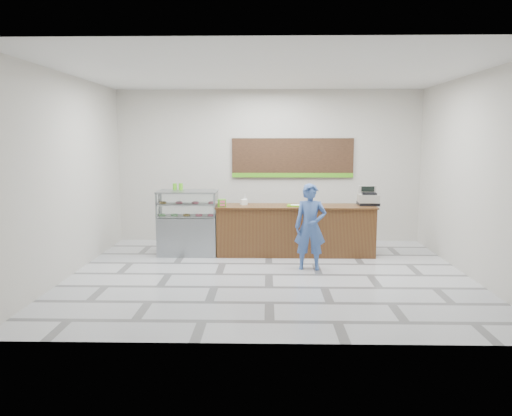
{
  "coord_description": "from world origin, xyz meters",
  "views": [
    {
      "loc": [
        -0.04,
        -8.6,
        2.4
      ],
      "look_at": [
        -0.25,
        0.9,
        1.07
      ],
      "focal_mm": 35.0,
      "sensor_mm": 36.0,
      "label": 1
    }
  ],
  "objects_px": {
    "sales_counter": "(295,230)",
    "customer": "(310,227)",
    "display_case": "(188,222)",
    "cash_register": "(368,198)",
    "serving_tray": "(296,205)"
  },
  "relations": [
    {
      "from": "cash_register",
      "to": "serving_tray",
      "type": "height_order",
      "value": "cash_register"
    },
    {
      "from": "display_case",
      "to": "customer",
      "type": "distance_m",
      "value": 2.68
    },
    {
      "from": "cash_register",
      "to": "customer",
      "type": "bearing_deg",
      "value": -132.65
    },
    {
      "from": "display_case",
      "to": "customer",
      "type": "height_order",
      "value": "customer"
    },
    {
      "from": "display_case",
      "to": "serving_tray",
      "type": "relative_size",
      "value": 3.36
    },
    {
      "from": "customer",
      "to": "serving_tray",
      "type": "bearing_deg",
      "value": 104.63
    },
    {
      "from": "sales_counter",
      "to": "display_case",
      "type": "height_order",
      "value": "display_case"
    },
    {
      "from": "display_case",
      "to": "cash_register",
      "type": "relative_size",
      "value": 2.93
    },
    {
      "from": "serving_tray",
      "to": "customer",
      "type": "height_order",
      "value": "customer"
    },
    {
      "from": "display_case",
      "to": "customer",
      "type": "relative_size",
      "value": 0.84
    },
    {
      "from": "sales_counter",
      "to": "cash_register",
      "type": "relative_size",
      "value": 7.17
    },
    {
      "from": "serving_tray",
      "to": "cash_register",
      "type": "bearing_deg",
      "value": 14.44
    },
    {
      "from": "sales_counter",
      "to": "display_case",
      "type": "xyz_separation_m",
      "value": [
        -2.22,
        -0.0,
        0.16
      ]
    },
    {
      "from": "sales_counter",
      "to": "customer",
      "type": "height_order",
      "value": "customer"
    },
    {
      "from": "sales_counter",
      "to": "customer",
      "type": "relative_size",
      "value": 2.06
    }
  ]
}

